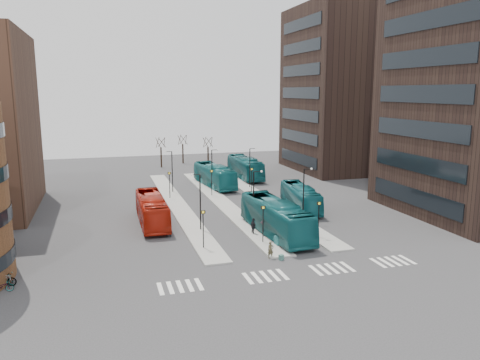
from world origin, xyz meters
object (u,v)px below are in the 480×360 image
object	(u,v)px
bicycle_far	(4,279)
suitcase	(281,257)
commuter_b	(253,226)
teal_bus_c	(300,197)
commuter_a	(167,229)
traveller	(271,250)
commuter_c	(263,228)
red_bus	(152,210)
teal_bus_d	(245,167)
teal_bus_b	(214,176)
bicycle_near	(1,287)
teal_bus_a	(276,217)
bicycle_mid	(4,280)

from	to	relation	value
bicycle_far	suitcase	bearing A→B (deg)	-75.64
commuter_b	bicycle_far	size ratio (longest dim) A/B	0.94
teal_bus_c	bicycle_far	bearing A→B (deg)	-146.31
commuter_a	traveller	bearing A→B (deg)	120.16
commuter_b	commuter_c	size ratio (longest dim) A/B	1.07
red_bus	teal_bus_d	xyz separation A→B (m)	(18.62, 24.30, 0.16)
suitcase	teal_bus_b	bearing A→B (deg)	65.50
red_bus	traveller	bearing A→B (deg)	-57.54
teal_bus_d	bicycle_far	distance (m)	49.63
teal_bus_b	commuter_b	xyz separation A→B (m)	(-2.03, -25.73, -0.85)
suitcase	traveller	bearing A→B (deg)	114.58
suitcase	commuter_c	xyz separation A→B (m)	(0.80, 7.17, 0.57)
bicycle_near	teal_bus_c	bearing A→B (deg)	-67.23
teal_bus_b	bicycle_near	bearing A→B (deg)	-132.61
teal_bus_b	commuter_a	distance (m)	26.34
commuter_c	bicycle_near	bearing A→B (deg)	-52.64
red_bus	teal_bus_a	xyz separation A→B (m)	(11.99, -7.83, 0.19)
commuter_b	bicycle_near	bearing A→B (deg)	96.49
traveller	commuter_a	distance (m)	11.98
teal_bus_d	traveller	size ratio (longest dim) A/B	8.38
suitcase	traveller	size ratio (longest dim) A/B	0.32
suitcase	bicycle_mid	distance (m)	22.64
teal_bus_d	commuter_b	xyz separation A→B (m)	(-8.90, -31.52, -0.93)
red_bus	bicycle_far	size ratio (longest dim) A/B	6.36
suitcase	bicycle_far	size ratio (longest dim) A/B	0.26
teal_bus_b	teal_bus_c	xyz separation A→B (m)	(7.08, -17.22, -0.19)
teal_bus_d	teal_bus_a	bearing A→B (deg)	-101.07
red_bus	suitcase	bearing A→B (deg)	-56.76
red_bus	commuter_a	size ratio (longest dim) A/B	6.53
red_bus	commuter_b	bearing A→B (deg)	-36.23
bicycle_mid	teal_bus_d	bearing A→B (deg)	-35.83
teal_bus_b	commuter_c	bearing A→B (deg)	-99.26
suitcase	commuter_a	xyz separation A→B (m)	(-8.81, 9.59, 0.66)
commuter_a	bicycle_mid	world-z (taller)	commuter_a
teal_bus_c	commuter_c	distance (m)	12.41
commuter_b	bicycle_mid	world-z (taller)	commuter_b
teal_bus_c	bicycle_mid	world-z (taller)	teal_bus_c
teal_bus_a	teal_bus_c	xyz separation A→B (m)	(6.84, 9.13, -0.30)
teal_bus_c	traveller	bearing A→B (deg)	-114.25
red_bus	teal_bus_b	distance (m)	21.94
suitcase	teal_bus_a	bearing A→B (deg)	51.79
commuter_b	bicycle_near	distance (m)	24.05
red_bus	traveller	world-z (taller)	red_bus
traveller	bicycle_near	size ratio (longest dim) A/B	0.88
suitcase	teal_bus_d	distance (m)	40.40
commuter_a	bicycle_far	xyz separation A→B (m)	(-13.81, -8.54, -0.42)
red_bus	bicycle_far	xyz separation A→B (m)	(-12.86, -14.04, -1.16)
teal_bus_a	bicycle_far	xyz separation A→B (m)	(-24.86, -6.21, -1.35)
teal_bus_d	bicycle_far	bearing A→B (deg)	-128.80
suitcase	bicycle_near	bearing A→B (deg)	159.82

